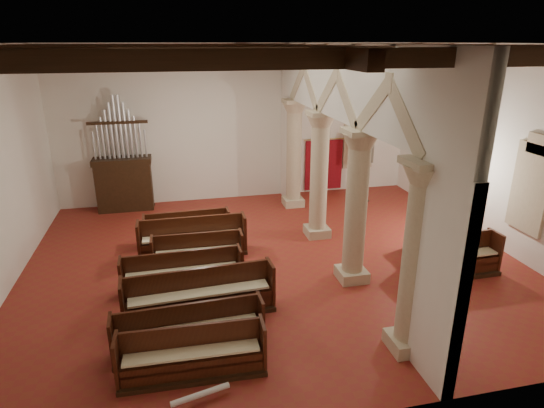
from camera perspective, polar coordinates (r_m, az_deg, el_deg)
The scene contains 29 objects.
floor at distance 13.37m, azimuth 0.25°, elevation -7.16°, with size 14.00×14.00×0.00m, color maroon.
ceiling at distance 11.91m, azimuth 0.29°, elevation 19.51°, with size 14.00×14.00×0.00m, color black.
wall_back at distance 18.07m, azimuth -4.07°, elevation 10.01°, with size 14.00×0.02×6.00m, color white.
wall_front at distance 6.93m, azimuth 11.56°, elevation -6.87°, with size 14.00×0.02×6.00m, color white.
wall_right at distance 15.42m, azimuth 26.69°, elevation 6.25°, with size 0.02×12.00×6.00m, color white.
ceiling_beams at distance 11.91m, azimuth 0.29°, elevation 18.64°, with size 13.80×11.80×0.30m, color black, non-canonical shape.
arcade at distance 12.69m, azimuth 8.30°, elevation 8.25°, with size 0.90×11.90×6.00m.
window_right_a at distance 14.50m, azimuth 29.76°, elevation 1.69°, with size 0.03×1.00×2.20m, color #367B58.
window_right_b at distance 17.53m, azimuth 21.23°, elevation 5.74°, with size 0.03×1.00×2.20m, color #367B58.
window_back at distance 19.58m, azimuth 10.76°, elevation 8.09°, with size 1.00×0.03×2.20m, color #367B58.
pipe_organ at distance 17.83m, azimuth -18.15°, elevation 3.56°, with size 2.10×0.85×4.40m.
lectern at distance 18.00m, azimuth -15.62°, elevation 1.22°, with size 0.66×0.70×1.33m.
dossal_curtain at distance 19.22m, azimuth 6.50°, elevation 4.92°, with size 1.80×0.07×2.17m.
processional_banner at distance 18.38m, azimuth 11.71°, elevation 2.87°, with size 0.57×0.73×2.67m.
hymnal_box_a at distance 9.44m, azimuth -3.20°, elevation -18.06°, with size 0.34×0.28×0.34m, color navy.
hymnal_box_b at distance 10.69m, azimuth -1.98°, elevation -13.09°, with size 0.31×0.25×0.31m, color navy.
hymnal_box_c at distance 11.75m, azimuth -5.24°, elevation -9.93°, with size 0.31×0.25×0.31m, color #162F99.
tube_heater_a at distance 8.81m, azimuth -8.97°, elevation -22.53°, with size 0.11×0.11×1.07m, color silver.
tube_heater_b at distance 9.50m, azimuth -8.74°, elevation -18.87°, with size 0.09×0.09×0.88m, color white.
nave_pew_0 at distance 9.26m, azimuth -9.92°, elevation -18.76°, with size 2.80×0.75×1.01m.
nave_pew_1 at distance 9.90m, azimuth -10.27°, elevation -15.96°, with size 3.11×0.80×0.99m.
nave_pew_2 at distance 10.91m, azimuth -9.00°, elevation -11.92°, with size 3.52×0.95×1.12m.
nave_pew_3 at distance 12.06m, azimuth -11.13°, elevation -9.02°, with size 3.08×0.72×0.99m.
nave_pew_4 at distance 13.01m, azimuth -9.26°, elevation -6.60°, with size 2.55×0.74×1.01m.
nave_pew_5 at distance 13.80m, azimuth -9.87°, elevation -4.83°, with size 3.17×0.77×1.14m.
nave_pew_6 at distance 14.64m, azimuth -10.54°, elevation -3.58°, with size 2.69×0.76×1.01m.
aisle_pew_0 at distance 13.58m, azimuth 22.90°, elevation -6.57°, with size 1.95×0.82×1.15m.
aisle_pew_1 at distance 13.82m, azimuth 20.07°, elevation -6.00°, with size 1.83×0.71×0.97m.
aisle_pew_2 at distance 14.73m, azimuth 19.52°, elevation -4.33°, with size 1.62×0.70×0.95m.
Camera 1 is at (-2.68, -11.61, 6.06)m, focal length 30.00 mm.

